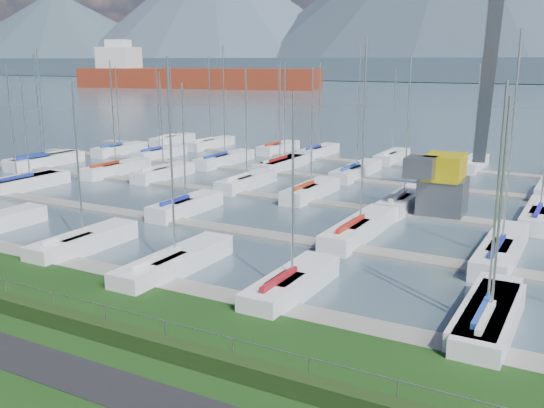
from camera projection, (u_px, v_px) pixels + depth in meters
The scene contains 7 objects.
path at pixel (68, 372), 21.39m from camera, with size 160.00×2.00×0.04m, color black.
hedge at pixel (119, 335), 23.53m from camera, with size 80.00×0.70×0.70m, color #1E3313.
fence at pixel (125, 311), 23.67m from camera, with size 0.04×0.04×80.00m, color gray.
docks at pixel (360, 208), 46.17m from camera, with size 90.00×41.60×0.25m.
crane at pixel (457, 137), 43.69m from camera, with size 5.78×13.23×22.35m.
cargo_ship_west at pixel (187, 78), 244.67m from camera, with size 101.23×37.92×21.50m.
sailboat_fleet at pixel (356, 129), 47.93m from camera, with size 76.00×49.32×13.64m.
Camera 1 is at (15.68, -16.55, 10.76)m, focal length 40.00 mm.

